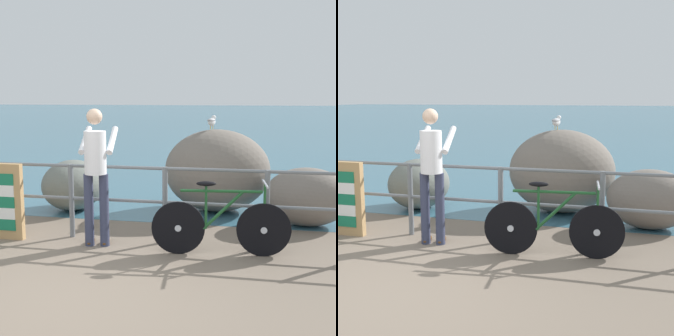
{
  "view_description": "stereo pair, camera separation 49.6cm",
  "coord_description": "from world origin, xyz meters",
  "views": [
    {
      "loc": [
        1.85,
        -3.95,
        1.94
      ],
      "look_at": [
        0.62,
        2.27,
        0.94
      ],
      "focal_mm": 49.39,
      "sensor_mm": 36.0,
      "label": 1
    },
    {
      "loc": [
        2.33,
        -3.84,
        1.94
      ],
      "look_at": [
        0.62,
        2.27,
        0.94
      ],
      "focal_mm": 49.39,
      "sensor_mm": 36.0,
      "label": 2
    }
  ],
  "objects": [
    {
      "name": "sea_surface",
      "position": [
        0.0,
        47.79,
        0.0
      ],
      "size": [
        120.0,
        90.0,
        0.01
      ],
      "primitive_type": "cube",
      "color": "#38667A",
      "rests_on": "ground_plane"
    },
    {
      "name": "seagull",
      "position": [
        1.07,
        3.74,
        1.52
      ],
      "size": [
        0.16,
        0.34,
        0.23
      ],
      "rotation": [
        0.0,
        0.0,
        1.39
      ],
      "color": "gold",
      "rests_on": "breakwater_boulder_main"
    },
    {
      "name": "ground_plane",
      "position": [
        0.0,
        20.0,
        -0.05
      ],
      "size": [
        120.0,
        120.0,
        0.1
      ],
      "primitive_type": "cube",
      "color": "#756656"
    },
    {
      "name": "breakwater_boulder_left",
      "position": [
        -1.25,
        3.34,
        0.43
      ],
      "size": [
        1.03,
        1.17,
        0.86
      ],
      "color": "slate",
      "rests_on": "ground"
    },
    {
      "name": "person_at_railing",
      "position": [
        -0.19,
        1.59,
        0.99
      ],
      "size": [
        0.51,
        0.66,
        1.78
      ],
      "rotation": [
        0.0,
        0.0,
        1.71
      ],
      "color": "#333851",
      "rests_on": "ground_plane"
    },
    {
      "name": "promenade_railing",
      "position": [
        0.0,
        1.87,
        0.63
      ],
      "size": [
        9.26,
        0.07,
        1.02
      ],
      "color": "slate",
      "rests_on": "ground_plane"
    },
    {
      "name": "breakwater_boulder_main",
      "position": [
        1.17,
        3.76,
        0.69
      ],
      "size": [
        1.77,
        1.53,
        1.38
      ],
      "color": "slate",
      "rests_on": "ground"
    },
    {
      "name": "breakwater_boulder_right",
      "position": [
        2.58,
        3.09,
        0.44
      ],
      "size": [
        1.26,
        0.9,
        0.88
      ],
      "color": "slate",
      "rests_on": "ground"
    },
    {
      "name": "bicycle",
      "position": [
        1.43,
        1.52,
        0.39
      ],
      "size": [
        1.69,
        0.48,
        0.92
      ],
      "rotation": [
        0.0,
        0.0,
        0.11
      ],
      "color": "black",
      "rests_on": "ground_plane"
    }
  ]
}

